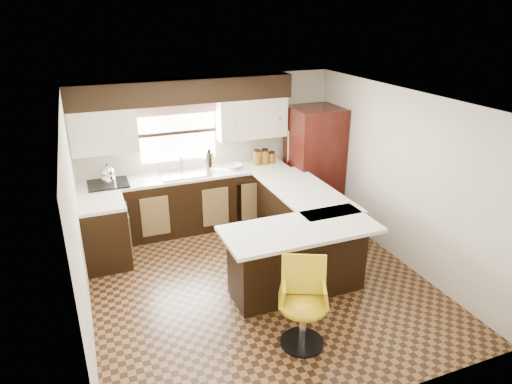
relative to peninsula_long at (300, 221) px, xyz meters
name	(u,v)px	position (x,y,z in m)	size (l,w,h in m)	color
floor	(259,282)	(-0.90, -0.62, -0.45)	(4.40, 4.40, 0.00)	#49301A
ceiling	(259,101)	(-0.90, -0.62, 1.95)	(4.40, 4.40, 0.00)	silver
wall_back	(209,150)	(-0.90, 1.58, 0.75)	(4.40, 4.40, 0.00)	beige
wall_front	(361,297)	(-0.90, -2.83, 0.75)	(4.40, 4.40, 0.00)	beige
wall_left	(77,227)	(-3.00, -0.62, 0.75)	(4.40, 4.40, 0.00)	beige
wall_right	(400,177)	(1.20, -0.62, 0.75)	(4.40, 4.40, 0.00)	beige
base_cab_back	(189,203)	(-1.35, 1.28, 0.00)	(3.30, 0.60, 0.90)	black
base_cab_left	(105,234)	(-2.70, 0.62, 0.00)	(0.60, 0.70, 0.90)	black
counter_back	(188,175)	(-1.35, 1.28, 0.47)	(3.30, 0.60, 0.04)	silver
counter_left	(101,203)	(-2.70, 0.62, 0.47)	(0.60, 0.70, 0.04)	silver
soffit	(184,91)	(-1.30, 1.40, 1.77)	(3.40, 0.35, 0.36)	black
upper_cab_left	(103,131)	(-2.52, 1.40, 1.27)	(0.94, 0.35, 0.64)	beige
upper_cab_right	(251,118)	(-0.22, 1.40, 1.27)	(1.14, 0.35, 0.64)	beige
window_pane	(178,133)	(-1.40, 1.56, 1.10)	(1.20, 0.02, 0.90)	white
valance	(177,108)	(-1.40, 1.52, 1.49)	(1.30, 0.06, 0.18)	#D19B93
sink	(185,174)	(-1.40, 1.25, 0.51)	(0.75, 0.45, 0.03)	#B2B2B7
dishwasher	(253,201)	(-0.35, 0.99, -0.02)	(0.58, 0.03, 0.78)	black
cooktop	(108,184)	(-2.55, 1.25, 0.51)	(0.58, 0.50, 0.03)	black
peninsula_long	(300,221)	(0.00, 0.00, 0.00)	(0.60, 1.95, 0.90)	black
peninsula_return	(297,260)	(-0.53, -0.97, 0.00)	(1.65, 0.60, 0.90)	black
counter_pen_long	(304,191)	(0.05, 0.00, 0.47)	(0.84, 1.95, 0.04)	silver
counter_pen_return	(300,229)	(-0.55, -1.06, 0.47)	(1.89, 0.84, 0.04)	silver
refrigerator	(314,163)	(0.78, 1.06, 0.49)	(0.80, 0.77, 1.88)	black
bar_chair	(304,306)	(-0.91, -1.90, 0.03)	(0.52, 0.52, 0.97)	gold
kettle	(108,174)	(-2.54, 1.26, 0.67)	(0.22, 0.22, 0.29)	silver
percolator	(209,161)	(-0.99, 1.28, 0.66)	(0.15, 0.15, 0.33)	silver
mixing_bowl	(234,166)	(-0.58, 1.28, 0.53)	(0.27, 0.27, 0.07)	white
canister_large	(257,158)	(-0.17, 1.30, 0.61)	(0.13, 0.13, 0.24)	brown
canister_med	(265,157)	(-0.02, 1.30, 0.61)	(0.13, 0.13, 0.23)	brown
canister_small	(272,158)	(0.10, 1.30, 0.58)	(0.12, 0.12, 0.17)	brown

